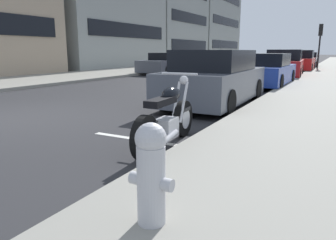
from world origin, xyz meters
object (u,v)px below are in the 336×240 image
at_px(parked_car_at_intersection, 265,71).
at_px(fire_hydrant, 151,171).
at_px(parked_car_behind_motorcycle, 215,79).
at_px(parked_car_second_in_row, 285,64).
at_px(parked_motorcycle, 167,120).
at_px(car_opposite_curb, 167,64).
at_px(parked_car_far_down_curb, 306,60).
at_px(parked_car_mid_block, 301,62).
at_px(traffic_signal_near_corner, 320,36).

relative_size(parked_car_at_intersection, fire_hydrant, 5.62).
distance_m(parked_car_behind_motorcycle, parked_car_second_in_row, 10.74).
height_order(parked_motorcycle, car_opposite_curb, car_opposite_curb).
distance_m(parked_motorcycle, parked_car_second_in_row, 14.81).
distance_m(parked_car_second_in_row, parked_car_far_down_curb, 11.49).
bearing_deg(parked_car_second_in_row, parked_car_mid_block, -5.37).
relative_size(parked_car_far_down_curb, traffic_signal_near_corner, 1.25).
height_order(parked_motorcycle, parked_car_behind_motorcycle, parked_car_behind_motorcycle).
bearing_deg(car_opposite_curb, parked_car_behind_motorcycle, 34.75).
bearing_deg(parked_car_at_intersection, traffic_signal_near_corner, -4.66).
relative_size(parked_motorcycle, parked_car_mid_block, 0.46).
height_order(parked_car_mid_block, traffic_signal_near_corner, traffic_signal_near_corner).
relative_size(parked_car_second_in_row, car_opposite_curb, 1.00).
distance_m(parked_car_at_intersection, parked_car_far_down_curb, 16.75).
bearing_deg(parked_motorcycle, traffic_signal_near_corner, -5.12).
distance_m(parked_motorcycle, parked_car_far_down_curb, 26.29).
relative_size(parked_car_behind_motorcycle, traffic_signal_near_corner, 1.34).
height_order(parked_motorcycle, parked_car_far_down_curb, parked_car_far_down_curb).
distance_m(parked_car_far_down_curb, car_opposite_curb, 14.04).
bearing_deg(parked_car_far_down_curb, traffic_signal_near_corner, -162.41).
bearing_deg(parked_car_second_in_row, parked_car_behind_motorcycle, 175.20).
height_order(parked_car_behind_motorcycle, parked_car_mid_block, parked_car_mid_block).
xyz_separation_m(parked_motorcycle, car_opposite_curb, (14.28, 7.64, 0.21)).
relative_size(parked_car_second_in_row, parked_car_far_down_curb, 1.14).
height_order(parked_car_behind_motorcycle, fire_hydrant, parked_car_behind_motorcycle).
distance_m(parked_car_behind_motorcycle, parked_car_far_down_curb, 22.23).
xyz_separation_m(parked_motorcycle, parked_car_far_down_curb, (26.29, 0.36, 0.22)).
bearing_deg(parked_car_far_down_curb, parked_car_behind_motorcycle, 177.84).
bearing_deg(parked_motorcycle, parked_car_mid_block, -2.49).
distance_m(parked_car_at_intersection, car_opposite_curb, 8.59).
distance_m(parked_car_behind_motorcycle, fire_hydrant, 6.57).
height_order(parked_car_second_in_row, fire_hydrant, parked_car_second_in_row).
xyz_separation_m(parked_car_behind_motorcycle, parked_car_second_in_row, (10.73, -0.22, 0.01)).
relative_size(parked_motorcycle, traffic_signal_near_corner, 0.61).
relative_size(parked_car_behind_motorcycle, parked_car_at_intersection, 0.97).
distance_m(parked_car_behind_motorcycle, traffic_signal_near_corner, 19.12).
bearing_deg(parked_car_mid_block, parked_car_far_down_curb, 0.10).
bearing_deg(parked_car_mid_block, parked_motorcycle, 179.98).
bearing_deg(traffic_signal_near_corner, parked_car_behind_motorcycle, 175.65).
relative_size(parked_car_mid_block, parked_car_far_down_curb, 1.06).
relative_size(parked_car_mid_block, fire_hydrant, 5.42).
distance_m(car_opposite_curb, fire_hydrant, 18.70).
xyz_separation_m(parked_car_at_intersection, parked_car_second_in_row, (5.26, -0.01, 0.08)).
bearing_deg(parked_car_at_intersection, car_opposite_curb, 57.04).
bearing_deg(car_opposite_curb, parked_car_second_in_row, 94.64).
bearing_deg(parked_motorcycle, car_opposite_curb, 24.91).
height_order(parked_car_far_down_curb, car_opposite_curb, parked_car_far_down_curb).
bearing_deg(parked_car_mid_block, parked_car_behind_motorcycle, 177.82).
relative_size(car_opposite_curb, traffic_signal_near_corner, 1.43).
distance_m(parked_car_mid_block, car_opposite_curb, 10.01).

